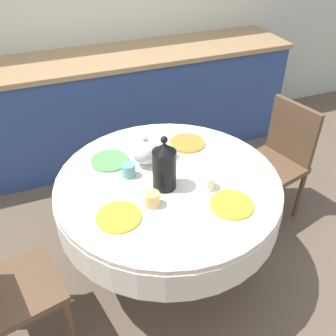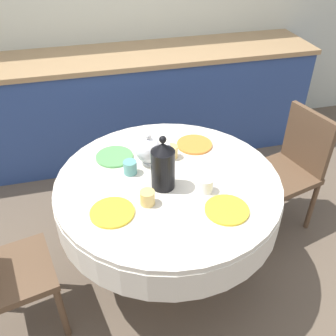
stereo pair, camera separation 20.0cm
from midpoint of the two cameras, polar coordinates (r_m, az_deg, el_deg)
name	(u,v)px [view 1 (the left image)]	position (r m, az deg, el deg)	size (l,w,h in m)	color
ground_plane	(168,265)	(2.56, -2.31, -14.72)	(12.00, 12.00, 0.00)	brown
kitchen_counter	(108,108)	(3.39, -10.84, 8.98)	(3.24, 0.64, 0.93)	#2D4784
dining_table	(168,197)	(2.13, -2.70, -4.54)	(1.25, 1.25, 0.72)	olive
chair_left	(278,157)	(2.73, 14.44, 1.58)	(0.49, 0.49, 0.86)	brown
plate_near_left	(119,217)	(1.85, -10.64, -7.47)	(0.22, 0.22, 0.01)	yellow
cup_near_left	(152,199)	(1.87, -5.48, -4.88)	(0.08, 0.08, 0.08)	#DBB766
plate_near_right	(232,205)	(1.89, 6.69, -5.68)	(0.22, 0.22, 0.01)	yellow
cup_near_right	(208,182)	(1.97, 3.17, -2.26)	(0.08, 0.08, 0.08)	white
plate_far_left	(110,161)	(2.22, -11.47, 1.01)	(0.22, 0.22, 0.01)	#5BA85B
cup_far_left	(129,170)	(2.08, -8.77, -0.43)	(0.08, 0.08, 0.08)	#5BA39E
plate_far_right	(187,143)	(2.34, 0.51, 3.76)	(0.22, 0.22, 0.01)	orange
cup_far_right	(167,152)	(2.20, -2.79, 2.42)	(0.08, 0.08, 0.08)	#DBB766
coffee_carafe	(164,166)	(1.92, -3.54, 0.21)	(0.13, 0.13, 0.31)	black
teapot	(145,152)	(2.13, -6.19, 2.41)	(0.21, 0.15, 0.19)	white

